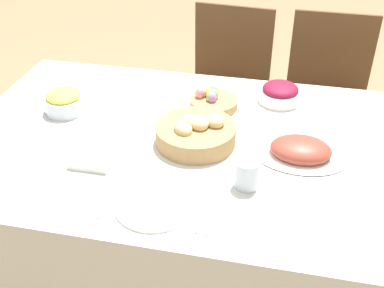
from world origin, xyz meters
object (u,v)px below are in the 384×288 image
(chair_far_right, at_px, (326,97))
(pineapple_bowl, at_px, (64,101))
(drinking_cup, at_px, (247,174))
(chair_far_center, at_px, (226,88))
(butter_dish, at_px, (91,161))
(bread_basket, at_px, (197,133))
(spoon, at_px, (212,214))
(beet_salad_bowl, at_px, (280,93))
(dinner_plate, at_px, (154,205))
(fork, at_px, (108,199))
(ham_platter, at_px, (301,151))
(knife, at_px, (202,212))
(egg_basket, at_px, (213,101))

(chair_far_right, relative_size, pineapple_bowl, 5.81)
(pineapple_bowl, distance_m, drinking_cup, 0.81)
(chair_far_center, height_order, butter_dish, chair_far_center)
(bread_basket, height_order, drinking_cup, bread_basket)
(bread_basket, relative_size, spoon, 1.60)
(beet_salad_bowl, relative_size, dinner_plate, 0.72)
(chair_far_center, xyz_separation_m, drinking_cup, (0.23, -1.11, 0.29))
(fork, height_order, spoon, same)
(bread_basket, xyz_separation_m, beet_salad_bowl, (0.27, 0.37, -0.00))
(chair_far_right, height_order, fork, chair_far_right)
(ham_platter, bearing_deg, fork, -148.19)
(pineapple_bowl, distance_m, spoon, 0.82)
(knife, bearing_deg, butter_dish, 157.79)
(egg_basket, relative_size, fork, 1.07)
(spoon, xyz_separation_m, butter_dish, (-0.43, 0.16, 0.01))
(chair_far_right, height_order, pineapple_bowl, chair_far_right)
(beet_salad_bowl, distance_m, butter_dish, 0.82)
(chair_far_right, bearing_deg, dinner_plate, -112.48)
(chair_far_right, xyz_separation_m, ham_platter, (-0.14, -0.92, 0.27))
(egg_basket, distance_m, fork, 0.66)
(chair_far_right, xyz_separation_m, butter_dish, (-0.81, -1.11, 0.26))
(chair_far_center, xyz_separation_m, knife, (0.11, -1.26, 0.24))
(ham_platter, distance_m, butter_dish, 0.70)
(fork, bearing_deg, spoon, -1.17)
(chair_far_right, distance_m, pineapple_bowl, 1.35)
(spoon, bearing_deg, bread_basket, 109.46)
(chair_far_right, distance_m, fork, 1.46)
(beet_salad_bowl, relative_size, fork, 0.96)
(chair_far_right, xyz_separation_m, knife, (-0.41, -1.26, 0.24))
(chair_far_right, height_order, butter_dish, chair_far_right)
(egg_basket, bearing_deg, butter_dish, -124.83)
(beet_salad_bowl, distance_m, dinner_plate, 0.80)
(bread_basket, relative_size, ham_platter, 0.89)
(dinner_plate, distance_m, fork, 0.14)
(fork, distance_m, butter_dish, 0.19)
(ham_platter, relative_size, drinking_cup, 3.34)
(egg_basket, height_order, ham_platter, egg_basket)
(fork, relative_size, knife, 1.00)
(chair_far_center, distance_m, butter_dish, 1.18)
(bread_basket, xyz_separation_m, pineapple_bowl, (-0.55, 0.11, 0.00))
(knife, height_order, spoon, same)
(chair_far_right, xyz_separation_m, dinner_plate, (-0.55, -1.26, 0.25))
(chair_far_center, distance_m, drinking_cup, 1.17)
(knife, distance_m, drinking_cup, 0.19)
(chair_far_center, height_order, knife, chair_far_center)
(dinner_plate, relative_size, knife, 1.34)
(chair_far_center, height_order, pineapple_bowl, chair_far_center)
(dinner_plate, bearing_deg, beet_salad_bowl, 66.07)
(chair_far_center, xyz_separation_m, dinner_plate, (-0.03, -1.26, 0.25))
(beet_salad_bowl, height_order, knife, beet_salad_bowl)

